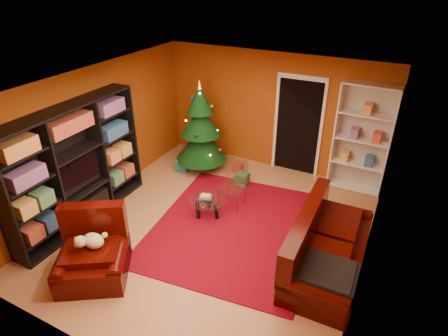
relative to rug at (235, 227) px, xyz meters
The scene contains 18 objects.
floor 0.38m from the rug, 147.19° to the right, with size 5.00×5.50×0.05m, color #AA6E45.
ceiling 2.64m from the rug, 147.19° to the right, with size 5.00×5.50×0.05m, color silver.
wall_back 2.89m from the rug, 97.09° to the left, with size 5.00×0.05×2.60m, color #944410.
wall_left 3.13m from the rug, behind, with size 0.05×5.50×2.60m, color #944410.
wall_right 2.56m from the rug, ahead, with size 0.05×5.50×2.60m, color #944410.
doorway 2.74m from the rug, 83.66° to the left, with size 1.06×0.60×2.16m, color black, non-canonical shape.
rug is the anchor object (origin of this frame).
media_unit 2.98m from the rug, 159.22° to the right, with size 0.43×2.82×2.16m, color black, non-canonical shape.
christmas_tree 2.55m from the rug, 134.54° to the left, with size 1.17×1.17×2.08m, color black, non-canonical shape.
gift_box_teal 2.41m from the rug, 145.05° to the left, with size 0.28×0.28×0.28m, color #1E5F66.
gift_box_green 1.53m from the rug, 110.04° to the left, with size 0.26×0.26×0.26m, color #216A31.
gift_box_red 2.05m from the rug, 113.87° to the left, with size 0.21×0.21×0.21m, color #AC2911.
white_bookshelf 3.08m from the rug, 55.40° to the left, with size 1.06×0.38×2.29m, color white, non-canonical shape.
armchair 2.47m from the rug, 124.60° to the right, with size 1.07×1.07×0.83m, color black, non-canonical shape.
dog 2.45m from the rug, 125.24° to the right, with size 0.40×0.30×0.27m, color beige, non-canonical shape.
sofa 1.78m from the rug, ahead, with size 2.20×0.99×0.94m, color black, non-canonical shape.
coffee_table 0.64m from the rug, behind, with size 0.72×0.72×0.45m, color gray, non-canonical shape.
acrylic_chair 0.78m from the rug, 121.11° to the left, with size 0.46×0.50×0.90m, color #66605B, non-canonical shape.
Camera 1 is at (2.59, -4.66, 4.18)m, focal length 30.00 mm.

